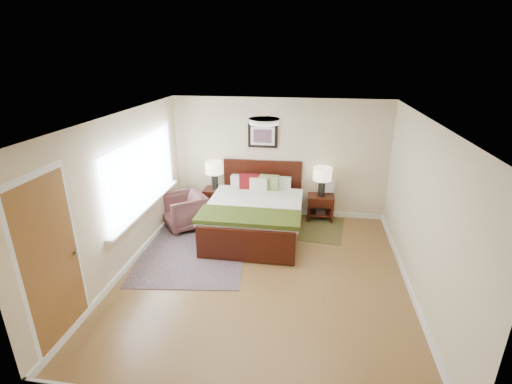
% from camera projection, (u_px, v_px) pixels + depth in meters
% --- Properties ---
extents(floor, '(5.00, 5.00, 0.00)m').
position_uv_depth(floor, '(263.00, 275.00, 5.96)').
color(floor, brown).
rests_on(floor, ground).
extents(back_wall, '(4.50, 0.04, 2.50)m').
position_uv_depth(back_wall, '(279.00, 158.00, 7.82)').
color(back_wall, '#C0AB8B').
rests_on(back_wall, ground).
extents(front_wall, '(4.50, 0.04, 2.50)m').
position_uv_depth(front_wall, '(225.00, 312.00, 3.20)').
color(front_wall, '#C0AB8B').
rests_on(front_wall, ground).
extents(left_wall, '(0.04, 5.00, 2.50)m').
position_uv_depth(left_wall, '(122.00, 195.00, 5.83)').
color(left_wall, '#C0AB8B').
rests_on(left_wall, ground).
extents(right_wall, '(0.04, 5.00, 2.50)m').
position_uv_depth(right_wall, '(422.00, 212.00, 5.19)').
color(right_wall, '#C0AB8B').
rests_on(right_wall, ground).
extents(ceiling, '(4.50, 5.00, 0.02)m').
position_uv_depth(ceiling, '(264.00, 119.00, 5.07)').
color(ceiling, white).
rests_on(ceiling, back_wall).
extents(window, '(0.11, 2.72, 1.32)m').
position_uv_depth(window, '(144.00, 174.00, 6.42)').
color(window, silver).
rests_on(window, left_wall).
extents(door, '(0.06, 1.00, 2.18)m').
position_uv_depth(door, '(52.00, 263.00, 4.27)').
color(door, silver).
rests_on(door, ground).
extents(ceil_fixture, '(0.44, 0.44, 0.08)m').
position_uv_depth(ceil_fixture, '(264.00, 121.00, 5.08)').
color(ceil_fixture, white).
rests_on(ceil_fixture, ceiling).
extents(bed, '(1.80, 2.19, 1.18)m').
position_uv_depth(bed, '(255.00, 208.00, 7.13)').
color(bed, '#341107').
rests_on(bed, ground).
extents(wall_art, '(0.62, 0.05, 0.50)m').
position_uv_depth(wall_art, '(263.00, 136.00, 7.67)').
color(wall_art, black).
rests_on(wall_art, back_wall).
extents(nightstand_left, '(0.47, 0.43, 0.56)m').
position_uv_depth(nightstand_left, '(215.00, 194.00, 8.07)').
color(nightstand_left, '#341107').
rests_on(nightstand_left, ground).
extents(nightstand_right, '(0.54, 0.41, 0.54)m').
position_uv_depth(nightstand_right, '(320.00, 205.00, 7.79)').
color(nightstand_right, '#341107').
rests_on(nightstand_right, ground).
extents(lamp_left, '(0.38, 0.38, 0.61)m').
position_uv_depth(lamp_left, '(214.00, 170.00, 7.89)').
color(lamp_left, black).
rests_on(lamp_left, nightstand_left).
extents(lamp_right, '(0.38, 0.38, 0.61)m').
position_uv_depth(lamp_right, '(322.00, 176.00, 7.57)').
color(lamp_right, black).
rests_on(lamp_right, nightstand_right).
extents(armchair, '(1.08, 1.08, 0.71)m').
position_uv_depth(armchair, '(184.00, 211.00, 7.45)').
color(armchair, brown).
rests_on(armchair, ground).
extents(rug_persian, '(2.12, 2.77, 0.01)m').
position_uv_depth(rug_persian, '(195.00, 248.00, 6.76)').
color(rug_persian, '#0B0C38').
rests_on(rug_persian, ground).
extents(rug_navy, '(0.93, 1.29, 0.01)m').
position_uv_depth(rug_navy, '(322.00, 229.00, 7.48)').
color(rug_navy, black).
rests_on(rug_navy, ground).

